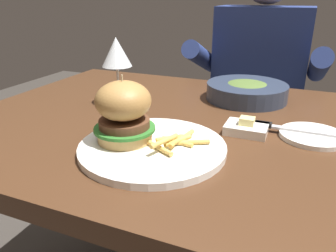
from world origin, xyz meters
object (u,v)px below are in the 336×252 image
(burger_sandwich, at_px, (124,112))
(diner_person, at_px, (255,109))
(soup_bowl, at_px, (247,91))
(wine_glass, at_px, (117,54))
(main_plate, at_px, (153,147))
(bread_plate, at_px, (313,136))
(butter_dish, at_px, (246,128))
(table_knife, at_px, (288,128))

(burger_sandwich, xyz_separation_m, diner_person, (0.14, 0.86, -0.25))
(soup_bowl, bearing_deg, wine_glass, -151.71)
(main_plate, distance_m, bread_plate, 0.34)
(bread_plate, height_order, butter_dish, butter_dish)
(burger_sandwich, relative_size, bread_plate, 0.96)
(bread_plate, bearing_deg, burger_sandwich, -151.33)
(burger_sandwich, height_order, soup_bowl, burger_sandwich)
(burger_sandwich, xyz_separation_m, butter_dish, (0.21, 0.16, -0.06))
(burger_sandwich, height_order, wine_glass, wine_glass)
(butter_dish, xyz_separation_m, soup_bowl, (-0.04, 0.25, 0.01))
(burger_sandwich, distance_m, diner_person, 0.91)
(bread_plate, distance_m, diner_person, 0.73)
(bread_plate, relative_size, table_knife, 0.60)
(wine_glass, xyz_separation_m, bread_plate, (0.50, -0.05, -0.13))
(wine_glass, xyz_separation_m, diner_person, (0.29, 0.63, -0.31))
(bread_plate, height_order, diner_person, diner_person)
(main_plate, xyz_separation_m, diner_person, (0.08, 0.86, -0.18))
(diner_person, bearing_deg, soup_bowl, -86.46)
(butter_dish, bearing_deg, table_knife, 18.83)
(main_plate, relative_size, table_knife, 1.24)
(wine_glass, bearing_deg, burger_sandwich, -56.97)
(wine_glass, xyz_separation_m, soup_bowl, (0.32, 0.17, -0.11))
(butter_dish, bearing_deg, bread_plate, 11.81)
(bread_plate, height_order, soup_bowl, soup_bowl)
(diner_person, bearing_deg, bread_plate, -72.81)
(burger_sandwich, distance_m, wine_glass, 0.29)
(soup_bowl, height_order, diner_person, diner_person)
(main_plate, distance_m, table_knife, 0.30)
(wine_glass, bearing_deg, bread_plate, -5.32)
(wine_glass, relative_size, bread_plate, 1.31)
(burger_sandwich, distance_m, soup_bowl, 0.44)
(burger_sandwich, distance_m, table_knife, 0.36)
(table_knife, bearing_deg, diner_person, 103.13)
(table_knife, relative_size, butter_dish, 2.57)
(burger_sandwich, bearing_deg, soup_bowl, 67.83)
(soup_bowl, xyz_separation_m, diner_person, (-0.03, 0.45, -0.20))
(table_knife, height_order, diner_person, diner_person)
(table_knife, height_order, soup_bowl, soup_bowl)
(main_plate, bearing_deg, table_knife, 38.48)
(wine_glass, height_order, bread_plate, wine_glass)
(soup_bowl, distance_m, diner_person, 0.50)
(main_plate, height_order, bread_plate, main_plate)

